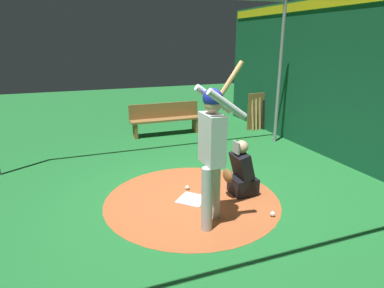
% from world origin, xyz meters
% --- Properties ---
extents(ground_plane, '(26.69, 26.69, 0.00)m').
position_xyz_m(ground_plane, '(0.00, 0.00, 0.00)').
color(ground_plane, '#1E6B2D').
extents(dirt_circle, '(2.81, 2.81, 0.01)m').
position_xyz_m(dirt_circle, '(0.00, 0.00, 0.00)').
color(dirt_circle, '#AD562D').
rests_on(dirt_circle, ground).
extents(home_plate, '(0.59, 0.59, 0.01)m').
position_xyz_m(home_plate, '(0.00, 0.00, 0.01)').
color(home_plate, white).
rests_on(home_plate, dirt_circle).
extents(batter, '(0.68, 0.49, 2.22)m').
position_xyz_m(batter, '(-0.01, 0.74, 1.17)').
color(batter, '#B3B3B7').
rests_on(batter, ground).
extents(catcher, '(0.58, 0.40, 0.93)m').
position_xyz_m(catcher, '(-0.84, 0.07, 0.36)').
color(catcher, black).
rests_on(catcher, ground).
extents(back_wall, '(0.23, 10.69, 3.36)m').
position_xyz_m(back_wall, '(-3.61, 0.00, 1.69)').
color(back_wall, '#145133').
rests_on(back_wall, ground).
extents(cage_frame, '(6.29, 4.63, 3.36)m').
position_xyz_m(cage_frame, '(0.00, 0.00, 2.35)').
color(cage_frame, gray).
rests_on(cage_frame, ground).
extents(bat_rack, '(0.70, 0.20, 1.05)m').
position_xyz_m(bat_rack, '(-3.36, -3.48, 0.49)').
color(bat_rack, olive).
rests_on(bat_rack, ground).
extents(bench, '(1.93, 0.36, 0.85)m').
position_xyz_m(bench, '(-0.70, -3.91, 0.45)').
color(bench, olive).
rests_on(bench, ground).
extents(baseball_0, '(0.07, 0.07, 0.07)m').
position_xyz_m(baseball_0, '(-0.06, -0.38, 0.04)').
color(baseball_0, white).
rests_on(baseball_0, dirt_circle).
extents(baseball_1, '(0.07, 0.07, 0.07)m').
position_xyz_m(baseball_1, '(-0.92, 0.91, 0.04)').
color(baseball_1, white).
rests_on(baseball_1, dirt_circle).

